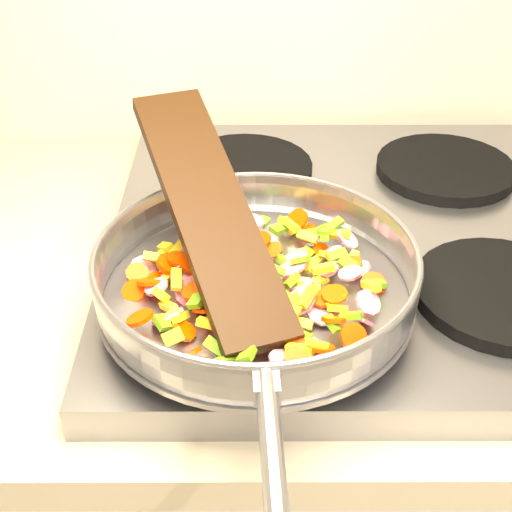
{
  "coord_description": "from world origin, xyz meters",
  "views": [
    {
      "loc": [
        -0.83,
        0.93,
        1.42
      ],
      "look_at": [
        -0.82,
        1.51,
        1.01
      ],
      "focal_mm": 50.0,
      "sensor_mm": 36.0,
      "label": 1
    }
  ],
  "objects": [
    {
      "name": "cooktop",
      "position": [
        -0.7,
        1.67,
        0.92
      ],
      "size": [
        0.6,
        0.6,
        0.04
      ],
      "primitive_type": "cube",
      "color": "#939399",
      "rests_on": "counter_top"
    },
    {
      "name": "grate_fl",
      "position": [
        -0.84,
        1.52,
        0.95
      ],
      "size": [
        0.19,
        0.19,
        0.02
      ],
      "primitive_type": "cylinder",
      "color": "black",
      "rests_on": "cooktop"
    },
    {
      "name": "grate_fr",
      "position": [
        -0.56,
        1.52,
        0.95
      ],
      "size": [
        0.19,
        0.19,
        0.02
      ],
      "primitive_type": "cylinder",
      "color": "black",
      "rests_on": "cooktop"
    },
    {
      "name": "grate_bl",
      "position": [
        -0.84,
        1.81,
        0.95
      ],
      "size": [
        0.19,
        0.19,
        0.02
      ],
      "primitive_type": "cylinder",
      "color": "black",
      "rests_on": "cooktop"
    },
    {
      "name": "grate_br",
      "position": [
        -0.56,
        1.81,
        0.95
      ],
      "size": [
        0.19,
        0.19,
        0.02
      ],
      "primitive_type": "cylinder",
      "color": "black",
      "rests_on": "cooktop"
    },
    {
      "name": "saute_pan",
      "position": [
        -0.82,
        1.51,
        0.99
      ],
      "size": [
        0.37,
        0.54,
        0.06
      ],
      "rotation": [
        0.0,
        0.0,
        0.05
      ],
      "color": "#9E9EA5",
      "rests_on": "grate_fl"
    },
    {
      "name": "vegetable_heap",
      "position": [
        -0.83,
        1.51,
        0.98
      ],
      "size": [
        0.28,
        0.27,
        0.05
      ],
      "color": "yellow",
      "rests_on": "saute_pan"
    },
    {
      "name": "wooden_spatula",
      "position": [
        -0.87,
        1.55,
        1.04
      ],
      "size": [
        0.19,
        0.33,
        0.13
      ],
      "primitive_type": "cube",
      "rotation": [
        0.0,
        -0.35,
        1.93
      ],
      "color": "black",
      "rests_on": "saute_pan"
    }
  ]
}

